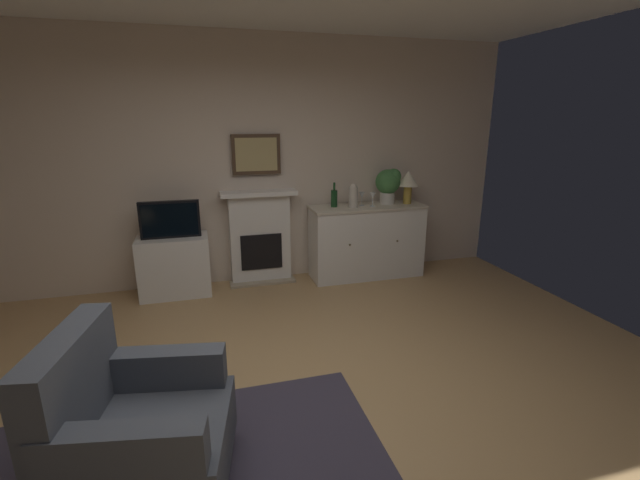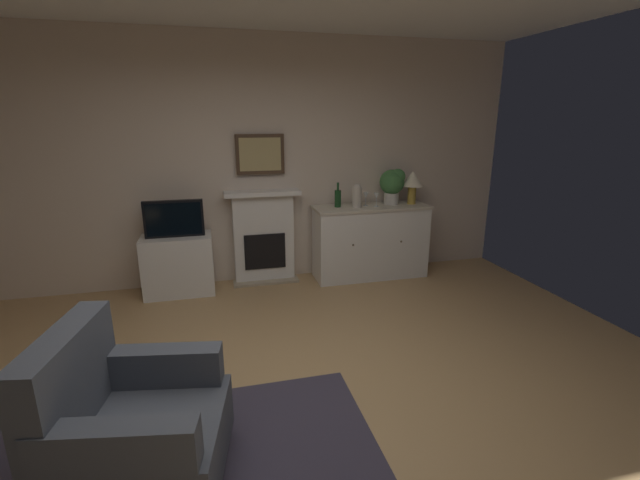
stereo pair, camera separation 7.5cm
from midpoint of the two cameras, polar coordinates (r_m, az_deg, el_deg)
The scene contains 14 objects.
ground_plane at distance 3.16m, azimuth -1.62°, elevation -22.43°, with size 6.32×5.35×0.10m, color tan.
wall_rear at distance 5.12m, azimuth -8.43°, elevation 10.05°, with size 6.32×0.06×2.81m, color beige.
fireplace_unit at distance 5.16m, azimuth -7.03°, elevation 0.45°, with size 0.87×0.30×1.10m.
framed_picture at distance 5.04m, azimuth -7.47°, elevation 11.15°, with size 0.55×0.04×0.45m.
sideboard_cabinet at distance 5.33m, azimuth 7.05°, elevation -0.19°, with size 1.40×0.49×0.89m.
table_lamp at distance 5.39m, azimuth 12.50°, elevation 7.59°, with size 0.26×0.26×0.40m.
wine_bottle at distance 5.11m, azimuth 2.79°, elevation 5.56°, with size 0.08×0.08×0.29m.
wine_glass_left at distance 5.20m, azimuth 6.48°, elevation 5.81°, with size 0.07×0.07×0.16m.
wine_glass_center at distance 5.18m, azimuth 7.89°, elevation 5.72°, with size 0.07×0.07×0.16m.
vase_decorative at distance 5.08m, azimuth 5.32°, elevation 5.82°, with size 0.11×0.11×0.28m.
tv_cabinet at distance 5.05m, azimuth -17.75°, elevation -3.15°, with size 0.75×0.42×0.66m.
tv_set at distance 4.88m, azimuth -18.29°, elevation 2.68°, with size 0.62×0.07×0.40m.
potted_plant_small at distance 5.33m, azimuth 9.98°, elevation 7.40°, with size 0.30×0.30×0.43m.
armchair at distance 2.59m, azimuth -22.95°, elevation -21.68°, with size 0.94×0.90×0.92m.
Camera 2 is at (-0.50, -2.43, 1.91)m, focal length 24.26 mm.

